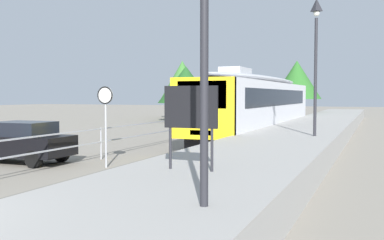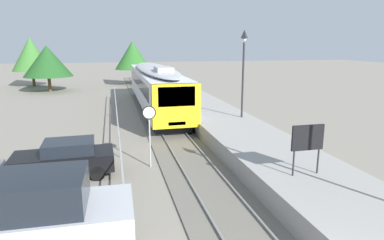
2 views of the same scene
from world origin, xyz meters
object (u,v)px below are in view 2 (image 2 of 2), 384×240
Objects in this scene: commuter_train at (155,84)px; parked_van_silver at (22,227)px; platform_notice_board at (308,139)px; platform_lamp_mid_platform at (244,57)px; parked_hatchback_black at (65,158)px; speed_limit_sign at (149,121)px.

commuter_train is 3.84× the size of parked_van_silver.
platform_notice_board is at bearing 14.05° from parked_van_silver.
parked_hatchback_black is at bearing -151.75° from platform_lamp_mid_platform.
platform_lamp_mid_platform reaches higher than parked_hatchback_black.
platform_lamp_mid_platform is 8.50m from speed_limit_sign.
platform_notice_board is 9.56m from parked_hatchback_black.
speed_limit_sign is at bearing -141.54° from platform_lamp_mid_platform.
speed_limit_sign reaches higher than parked_van_silver.
parked_hatchback_black is (-8.52, 4.10, -1.40)m from platform_notice_board.
speed_limit_sign is at bearing 138.72° from platform_notice_board.
commuter_train is 3.54× the size of platform_lamp_mid_platform.
commuter_train is 4.66× the size of parked_hatchback_black.
parked_van_silver is (-5.68, -19.89, -0.85)m from commuter_train.
parked_hatchback_black is (-3.55, -0.27, -1.33)m from speed_limit_sign.
platform_lamp_mid_platform is 15.69m from parked_van_silver.
commuter_train is 14.77m from parked_hatchback_black.
platform_notice_board is 6.62m from speed_limit_sign.
commuter_train is at bearing 117.75° from platform_lamp_mid_platform.
platform_lamp_mid_platform is 9.83m from platform_notice_board.
parked_van_silver is at bearing -91.22° from parked_hatchback_black.
platform_lamp_mid_platform is 1.08× the size of parked_van_silver.
platform_lamp_mid_platform reaches higher than commuter_train.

